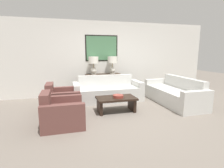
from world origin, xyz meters
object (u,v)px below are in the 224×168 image
at_px(armchair_near_back_wall, 62,100).
at_px(console_table, 103,85).
at_px(table_lamp_left, 93,63).
at_px(couch_by_side, 174,94).
at_px(armchair_near_camera, 62,113).
at_px(couch_by_back_wall, 108,92).
at_px(coffee_table, 116,101).
at_px(decorative_bowl, 118,96).
at_px(table_lamp_right, 112,63).

bearing_deg(armchair_near_back_wall, console_table, 41.93).
relative_size(table_lamp_left, couch_by_side, 0.28).
xyz_separation_m(couch_by_side, armchair_near_camera, (-3.33, -0.82, -0.01)).
distance_m(console_table, couch_by_side, 2.44).
height_order(couch_by_back_wall, couch_by_side, same).
distance_m(coffee_table, decorative_bowl, 0.15).
distance_m(couch_by_side, coffee_table, 1.97).
relative_size(couch_by_side, coffee_table, 2.14).
relative_size(console_table, table_lamp_left, 2.01).
bearing_deg(couch_by_back_wall, table_lamp_right, 63.16).
relative_size(table_lamp_right, armchair_near_back_wall, 0.70).
bearing_deg(coffee_table, table_lamp_left, 99.19).
bearing_deg(console_table, couch_by_side, -38.63).
distance_m(table_lamp_right, armchair_near_back_wall, 2.37).
bearing_deg(armchair_near_camera, table_lamp_left, 65.07).
bearing_deg(armchair_near_camera, console_table, 58.58).
bearing_deg(armchair_near_back_wall, coffee_table, -20.93).
height_order(couch_by_side, armchair_near_back_wall, couch_by_side).
relative_size(couch_by_side, decorative_bowl, 7.89).
relative_size(couch_by_back_wall, armchair_near_back_wall, 2.48).
bearing_deg(table_lamp_right, table_lamp_left, 180.00).
relative_size(console_table, decorative_bowl, 4.47).
bearing_deg(console_table, armchair_near_camera, -121.42).
height_order(table_lamp_left, armchair_near_back_wall, table_lamp_left).
height_order(armchair_near_back_wall, armchair_near_camera, same).
distance_m(table_lamp_right, couch_by_back_wall, 1.18).
distance_m(table_lamp_left, couch_by_side, 2.86).
height_order(coffee_table, decorative_bowl, decorative_bowl).
height_order(decorative_bowl, armchair_near_camera, armchair_near_camera).
bearing_deg(decorative_bowl, armchair_near_back_wall, 159.02).
xyz_separation_m(table_lamp_right, coffee_table, (-0.39, -1.81, -0.91)).
height_order(decorative_bowl, armchair_near_back_wall, armchair_near_back_wall).
bearing_deg(couch_by_side, console_table, 141.37).
xyz_separation_m(couch_by_back_wall, armchair_near_camera, (-1.43, -1.66, -0.01)).
bearing_deg(armchair_near_camera, couch_by_back_wall, 49.34).
bearing_deg(table_lamp_right, decorative_bowl, -100.60).
bearing_deg(coffee_table, table_lamp_right, 77.83).
relative_size(console_table, couch_by_side, 0.57).
distance_m(table_lamp_right, coffee_table, 2.06).
bearing_deg(armchair_near_camera, decorative_bowl, 19.58).
distance_m(table_lamp_left, armchair_near_camera, 2.74).
bearing_deg(couch_by_back_wall, coffee_table, -92.46).
xyz_separation_m(couch_by_back_wall, couch_by_side, (1.90, -0.84, 0.00)).
distance_m(table_lamp_left, table_lamp_right, 0.68).
bearing_deg(couch_by_back_wall, decorative_bowl, -90.04).
height_order(console_table, armchair_near_camera, console_table).
bearing_deg(table_lamp_left, coffee_table, -80.81).
height_order(table_lamp_right, couch_by_side, table_lamp_right).
bearing_deg(couch_by_side, armchair_near_back_wall, 175.95).
xyz_separation_m(table_lamp_left, couch_by_side, (2.24, -1.52, -0.91)).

